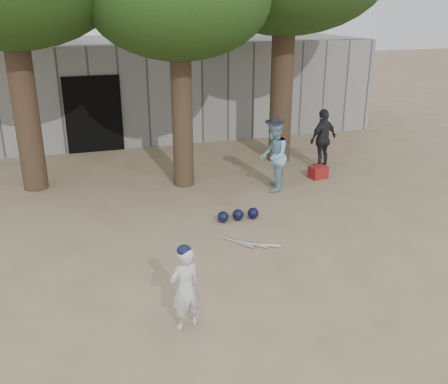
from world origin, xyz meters
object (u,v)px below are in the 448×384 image
object	(u,v)px
red_bag	(318,172)
boy_player	(185,288)
spectator_dark	(323,139)
spectator_blue	(274,156)

from	to	relation	value
red_bag	boy_player	bearing A→B (deg)	-132.51
boy_player	spectator_dark	world-z (taller)	spectator_dark
spectator_blue	spectator_dark	size ratio (longest dim) A/B	1.05
boy_player	spectator_blue	distance (m)	5.55
spectator_dark	red_bag	distance (m)	1.07
boy_player	spectator_dark	bearing A→B (deg)	-149.08
spectator_dark	red_bag	bearing A→B (deg)	35.38
boy_player	spectator_dark	size ratio (longest dim) A/B	0.75
boy_player	spectator_blue	size ratio (longest dim) A/B	0.72
spectator_dark	red_bag	xyz separation A→B (m)	(-0.47, -0.71, -0.64)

